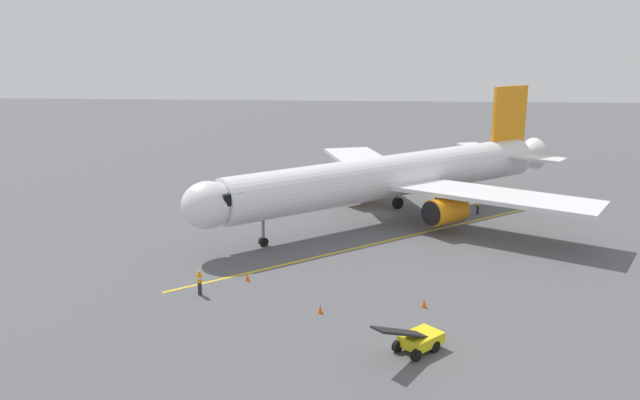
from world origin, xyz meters
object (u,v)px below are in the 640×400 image
object	(u,v)px
belt_loader_near_nose	(417,339)
safety_cone_wing_port	(320,309)
ground_crew_marshaller	(199,282)
safety_cone_nose_right	(247,277)
airplane	(395,176)
ground_crew_wing_walker	(478,205)
safety_cone_nose_left	(424,303)

from	to	relation	value
belt_loader_near_nose	safety_cone_wing_port	bearing A→B (deg)	-38.47
ground_crew_marshaller	safety_cone_wing_port	bearing A→B (deg)	164.67
belt_loader_near_nose	safety_cone_nose_right	xyz separation A→B (m)	(10.92, -9.24, -0.44)
airplane	safety_cone_nose_right	size ratio (longest dim) A/B	61.95
belt_loader_near_nose	ground_crew_marshaller	bearing A→B (deg)	-25.94
safety_cone_nose_right	ground_crew_wing_walker	bearing A→B (deg)	-135.38
safety_cone_wing_port	safety_cone_nose_left	bearing A→B (deg)	-168.00
safety_cone_wing_port	ground_crew_marshaller	bearing A→B (deg)	-15.33
airplane	ground_crew_wing_walker	xyz separation A→B (m)	(-7.96, -2.17, -3.12)
airplane	safety_cone_nose_left	distance (m)	20.06
ground_crew_marshaller	ground_crew_wing_walker	xyz separation A→B (m)	(-21.20, -21.00, 0.00)
belt_loader_near_nose	safety_cone_wing_port	world-z (taller)	belt_loader_near_nose
airplane	safety_cone_nose_left	size ratio (longest dim) A/B	61.95
ground_crew_wing_walker	safety_cone_nose_left	bearing A→B (deg)	72.63
safety_cone_nose_left	safety_cone_wing_port	distance (m)	6.50
ground_crew_marshaller	safety_cone_wing_port	world-z (taller)	ground_crew_marshaller
belt_loader_near_nose	airplane	bearing A→B (deg)	-89.34
belt_loader_near_nose	safety_cone_nose_left	distance (m)	5.82
ground_crew_wing_walker	safety_cone_nose_right	xyz separation A→B (m)	(18.59, 18.35, -0.61)
airplane	safety_cone_wing_port	xyz separation A→B (m)	(5.23, 21.03, -3.73)
airplane	safety_cone_nose_right	world-z (taller)	airplane
ground_crew_marshaller	airplane	bearing A→B (deg)	-125.11
safety_cone_nose_right	airplane	bearing A→B (deg)	-123.30
belt_loader_near_nose	safety_cone_nose_left	xyz separation A→B (m)	(-0.83, -5.74, -0.44)
belt_loader_near_nose	safety_cone_wing_port	xyz separation A→B (m)	(5.52, -4.39, -0.44)
safety_cone_nose_right	ground_crew_marshaller	bearing A→B (deg)	45.43
airplane	ground_crew_marshaller	bearing A→B (deg)	54.89
belt_loader_near_nose	safety_cone_nose_left	world-z (taller)	belt_loader_near_nose
ground_crew_wing_walker	safety_cone_nose_right	bearing A→B (deg)	44.62
ground_crew_marshaller	safety_cone_wing_port	xyz separation A→B (m)	(-8.01, 2.20, -0.61)
airplane	safety_cone_wing_port	size ratio (longest dim) A/B	61.95
safety_cone_nose_right	safety_cone_wing_port	xyz separation A→B (m)	(-5.40, 4.85, 0.00)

